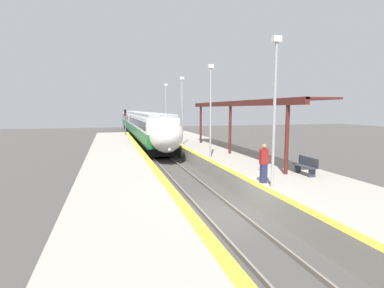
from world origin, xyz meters
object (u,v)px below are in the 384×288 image
railway_signal (125,122)px  lamppost_mid (211,106)px  lamppost_far (182,107)px  lamppost_farthest (166,107)px  lamppost_near (275,104)px  platform_bench (306,165)px  person_waiting (264,163)px  train (139,123)px

railway_signal → lamppost_mid: lamppost_mid is taller
lamppost_far → lamppost_farthest: size_ratio=1.00×
lamppost_near → platform_bench: bearing=30.4°
railway_signal → person_waiting: bearing=-80.2°
train → person_waiting: (2.31, -32.51, -0.28)m
platform_bench → lamppost_far: bearing=101.5°
platform_bench → lamppost_mid: lamppost_mid is taller
lamppost_mid → lamppost_far: bearing=90.0°
train → lamppost_near: size_ratio=7.44×
platform_bench → person_waiting: person_waiting is taller
platform_bench → lamppost_far: lamppost_far is taller
lamppost_far → lamppost_farthest: 8.01m
lamppost_far → railway_signal: bearing=112.0°
person_waiting → lamppost_near: lamppost_near is taller
lamppost_mid → person_waiting: bearing=-89.8°
lamppost_mid → lamppost_farthest: bearing=90.0°
lamppost_mid → lamppost_farthest: 16.01m
platform_bench → lamppost_near: bearing=-149.6°
platform_bench → person_waiting: (-2.88, -0.93, 0.45)m
person_waiting → lamppost_mid: (-0.02, 7.23, 2.57)m
lamppost_near → lamppost_farthest: same height
train → lamppost_farthest: lamppost_farthest is taller
railway_signal → lamppost_mid: (4.56, -19.28, 1.91)m
lamppost_mid → railway_signal: bearing=103.3°
person_waiting → lamppost_near: (-0.02, -0.78, 2.57)m
lamppost_near → lamppost_farthest: (0.00, 24.02, 0.00)m
railway_signal → lamppost_near: (4.56, -27.29, 1.91)m
train → railway_signal: size_ratio=11.02×
railway_signal → lamppost_mid: 19.91m
railway_signal → lamppost_near: size_ratio=0.68×
train → person_waiting: bearing=-85.9°
train → lamppost_near: bearing=-86.1°
platform_bench → railway_signal: 26.68m
train → lamppost_far: (2.29, -17.27, 2.29)m
railway_signal → lamppost_mid: bearing=-76.7°
platform_bench → lamppost_farthest: size_ratio=0.25×
lamppost_farthest → railway_signal: bearing=144.3°
railway_signal → lamppost_far: lamppost_far is taller
platform_bench → lamppost_mid: bearing=114.7°
platform_bench → lamppost_farthest: (-2.90, 22.32, 3.02)m
train → platform_bench: size_ratio=30.26×
lamppost_farthest → lamppost_near: bearing=-90.0°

